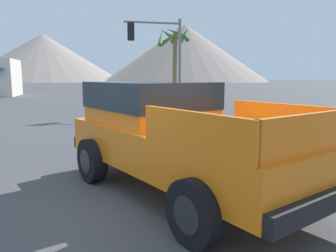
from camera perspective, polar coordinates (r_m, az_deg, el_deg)
The scene contains 7 objects.
ground_plane at distance 5.74m, azimuth -1.72°, elevation -12.34°, with size 320.00×320.00×0.00m, color #424244.
orange_pickup_truck at distance 5.95m, azimuth 0.14°, elevation -0.52°, with size 3.80×5.56×1.95m.
parked_car_tan at distance 27.72m, azimuth -9.91°, elevation 5.55°, with size 3.34×4.86×1.19m.
parked_car_blue at distance 33.35m, azimuth 5.17°, elevation 6.12°, with size 2.92×4.82×1.16m.
traffic_light_main at distance 18.02m, azimuth -1.79°, elevation 13.43°, with size 3.09×0.38×5.11m.
palm_tree_tall at distance 26.72m, azimuth 1.07°, elevation 13.91°, with size 2.89×2.66×5.98m.
distant_mountain_range at distance 132.15m, azimuth -6.00°, elevation 11.81°, with size 122.76×76.88×21.45m.
Camera 1 is at (-1.05, -5.25, 2.06)m, focal length 35.00 mm.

